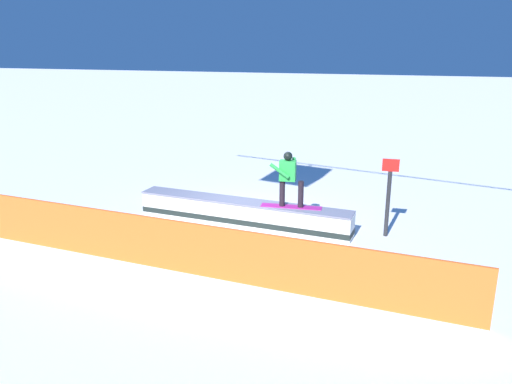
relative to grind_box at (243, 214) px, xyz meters
name	(u,v)px	position (x,y,z in m)	size (l,w,h in m)	color
ground_plane	(243,224)	(0.00, 0.00, -0.30)	(120.00, 120.00, 0.00)	white
grind_box	(243,214)	(0.00, 0.00, 0.00)	(5.86, 1.31, 0.66)	white
snowboarder	(289,177)	(-1.25, 0.16, 1.12)	(1.55, 0.46, 1.41)	#B5238E
safety_fence	(198,250)	(0.00, 3.13, 0.27)	(11.10, 0.06, 1.13)	orange
trail_marker	(388,196)	(-3.67, -0.17, 0.75)	(0.40, 0.10, 1.96)	#262628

